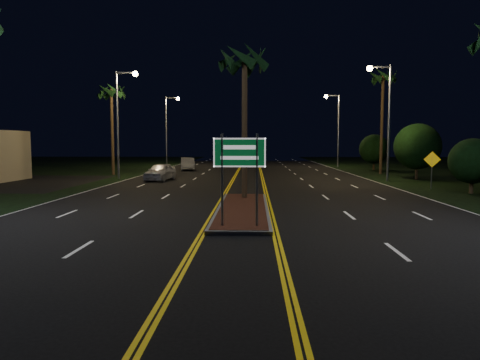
{
  "coord_description": "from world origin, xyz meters",
  "views": [
    {
      "loc": [
        0.5,
        -11.85,
        3.03
      ],
      "look_at": [
        0.07,
        1.13,
        1.9
      ],
      "focal_mm": 32.0,
      "sensor_mm": 36.0,
      "label": 1
    }
  ],
  "objects_px": {
    "shrub_near": "(472,161)",
    "warning_sign": "(432,165)",
    "streetlight_right_mid": "(384,109)",
    "palm_left_far": "(111,92)",
    "car_far": "(188,163)",
    "car_near": "(160,170)",
    "median_island": "(243,209)",
    "streetlight_left_mid": "(122,111)",
    "streetlight_left_far": "(169,123)",
    "palm_median": "(245,60)",
    "streetlight_right_far": "(335,122)",
    "highway_sign": "(239,161)",
    "shrub_mid": "(417,146)",
    "palm_right_far": "(383,79)",
    "shrub_far": "(374,149)"
  },
  "relations": [
    {
      "from": "shrub_near",
      "to": "warning_sign",
      "type": "bearing_deg",
      "value": 120.87
    },
    {
      "from": "streetlight_right_mid",
      "to": "palm_left_far",
      "type": "height_order",
      "value": "streetlight_right_mid"
    },
    {
      "from": "car_far",
      "to": "car_near",
      "type": "bearing_deg",
      "value": -100.25
    },
    {
      "from": "median_island",
      "to": "streetlight_left_mid",
      "type": "xyz_separation_m",
      "value": [
        -10.61,
        17.0,
        5.57
      ]
    },
    {
      "from": "streetlight_right_mid",
      "to": "car_far",
      "type": "height_order",
      "value": "streetlight_right_mid"
    },
    {
      "from": "median_island",
      "to": "streetlight_left_far",
      "type": "bearing_deg",
      "value": 106.0
    },
    {
      "from": "palm_median",
      "to": "palm_left_far",
      "type": "bearing_deg",
      "value": 126.18
    },
    {
      "from": "median_island",
      "to": "streetlight_left_mid",
      "type": "distance_m",
      "value": 20.8
    },
    {
      "from": "palm_left_far",
      "to": "shrub_near",
      "type": "relative_size",
      "value": 2.67
    },
    {
      "from": "streetlight_right_far",
      "to": "palm_left_far",
      "type": "height_order",
      "value": "streetlight_right_far"
    },
    {
      "from": "streetlight_right_far",
      "to": "shrub_near",
      "type": "relative_size",
      "value": 2.73
    },
    {
      "from": "highway_sign",
      "to": "streetlight_right_far",
      "type": "xyz_separation_m",
      "value": [
        10.61,
        39.2,
        3.25
      ]
    },
    {
      "from": "median_island",
      "to": "highway_sign",
      "type": "relative_size",
      "value": 3.2
    },
    {
      "from": "streetlight_left_mid",
      "to": "shrub_near",
      "type": "xyz_separation_m",
      "value": [
        24.11,
        -10.0,
        -3.71
      ]
    },
    {
      "from": "palm_left_far",
      "to": "shrub_mid",
      "type": "height_order",
      "value": "palm_left_far"
    },
    {
      "from": "highway_sign",
      "to": "palm_right_far",
      "type": "height_order",
      "value": "palm_right_far"
    },
    {
      "from": "car_far",
      "to": "warning_sign",
      "type": "bearing_deg",
      "value": -54.54
    },
    {
      "from": "streetlight_right_mid",
      "to": "palm_left_far",
      "type": "bearing_deg",
      "value": 165.63
    },
    {
      "from": "streetlight_left_mid",
      "to": "shrub_mid",
      "type": "distance_m",
      "value": 24.79
    },
    {
      "from": "highway_sign",
      "to": "streetlight_right_mid",
      "type": "relative_size",
      "value": 0.36
    },
    {
      "from": "median_island",
      "to": "streetlight_left_far",
      "type": "xyz_separation_m",
      "value": [
        -10.61,
        37.0,
        5.57
      ]
    },
    {
      "from": "median_island",
      "to": "palm_median",
      "type": "distance_m",
      "value": 8.0
    },
    {
      "from": "palm_median",
      "to": "warning_sign",
      "type": "height_order",
      "value": "palm_median"
    },
    {
      "from": "streetlight_left_far",
      "to": "warning_sign",
      "type": "distance_m",
      "value": 36.01
    },
    {
      "from": "palm_left_far",
      "to": "shrub_mid",
      "type": "xyz_separation_m",
      "value": [
        26.8,
        -4.0,
        -5.02
      ]
    },
    {
      "from": "palm_left_far",
      "to": "palm_median",
      "type": "bearing_deg",
      "value": -53.82
    },
    {
      "from": "highway_sign",
      "to": "palm_left_far",
      "type": "height_order",
      "value": "palm_left_far"
    },
    {
      "from": "streetlight_right_mid",
      "to": "car_near",
      "type": "height_order",
      "value": "streetlight_right_mid"
    },
    {
      "from": "streetlight_right_far",
      "to": "palm_left_far",
      "type": "bearing_deg",
      "value": -149.12
    },
    {
      "from": "median_island",
      "to": "palm_left_far",
      "type": "relative_size",
      "value": 1.16
    },
    {
      "from": "streetlight_right_mid",
      "to": "car_far",
      "type": "xyz_separation_m",
      "value": [
        -17.49,
        13.4,
        -4.85
      ]
    },
    {
      "from": "streetlight_right_far",
      "to": "palm_left_far",
      "type": "relative_size",
      "value": 1.02
    },
    {
      "from": "median_island",
      "to": "streetlight_right_far",
      "type": "height_order",
      "value": "streetlight_right_far"
    },
    {
      "from": "highway_sign",
      "to": "shrub_far",
      "type": "bearing_deg",
      "value": 67.43
    },
    {
      "from": "highway_sign",
      "to": "streetlight_right_mid",
      "type": "bearing_deg",
      "value": 61.07
    },
    {
      "from": "highway_sign",
      "to": "palm_left_far",
      "type": "relative_size",
      "value": 0.36
    },
    {
      "from": "shrub_near",
      "to": "palm_right_far",
      "type": "bearing_deg",
      "value": 92.51
    },
    {
      "from": "highway_sign",
      "to": "car_near",
      "type": "height_order",
      "value": "highway_sign"
    },
    {
      "from": "palm_left_far",
      "to": "highway_sign",
      "type": "bearing_deg",
      "value": -63.08
    },
    {
      "from": "streetlight_left_mid",
      "to": "streetlight_right_mid",
      "type": "height_order",
      "value": "same"
    },
    {
      "from": "shrub_near",
      "to": "shrub_mid",
      "type": "bearing_deg",
      "value": 87.14
    },
    {
      "from": "palm_median",
      "to": "car_near",
      "type": "height_order",
      "value": "palm_median"
    },
    {
      "from": "streetlight_left_far",
      "to": "car_far",
      "type": "height_order",
      "value": "streetlight_left_far"
    },
    {
      "from": "palm_left_far",
      "to": "warning_sign",
      "type": "distance_m",
      "value": 28.17
    },
    {
      "from": "car_far",
      "to": "warning_sign",
      "type": "height_order",
      "value": "warning_sign"
    },
    {
      "from": "streetlight_left_mid",
      "to": "shrub_near",
      "type": "relative_size",
      "value": 2.73
    },
    {
      "from": "median_island",
      "to": "streetlight_left_mid",
      "type": "height_order",
      "value": "streetlight_left_mid"
    },
    {
      "from": "streetlight_left_far",
      "to": "palm_left_far",
      "type": "xyz_separation_m",
      "value": [
        -2.19,
        -16.0,
        2.09
      ]
    },
    {
      "from": "palm_right_far",
      "to": "car_far",
      "type": "height_order",
      "value": "palm_right_far"
    },
    {
      "from": "palm_right_far",
      "to": "car_near",
      "type": "relative_size",
      "value": 2.1
    }
  ]
}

